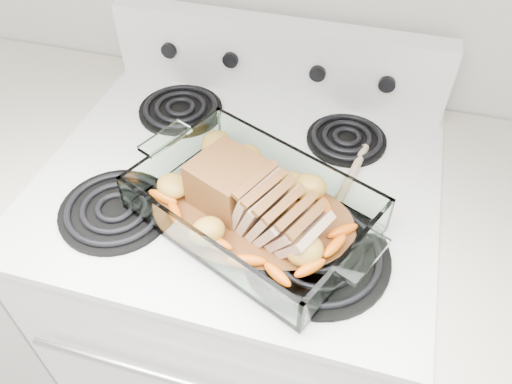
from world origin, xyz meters
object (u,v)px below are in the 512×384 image
(counter_right, at_px, (505,365))
(counter_left, at_px, (27,245))
(electric_range, at_px, (244,296))
(pork_roast, at_px, (244,197))
(baking_dish, at_px, (253,210))

(counter_right, bearing_deg, counter_left, 180.00)
(counter_left, bearing_deg, electric_range, 0.10)
(counter_left, distance_m, pork_roast, 0.89)
(electric_range, height_order, counter_left, electric_range)
(counter_right, distance_m, pork_roast, 0.82)
(baking_dish, relative_size, pork_roast, 1.57)
(counter_right, bearing_deg, baking_dish, -169.52)
(counter_left, bearing_deg, pork_roast, -8.94)
(electric_range, relative_size, counter_right, 1.20)
(baking_dish, bearing_deg, electric_range, 141.86)
(pork_roast, bearing_deg, counter_left, -171.78)
(electric_range, relative_size, counter_left, 1.20)
(electric_range, relative_size, baking_dish, 2.76)
(baking_dish, bearing_deg, counter_left, -165.25)
(counter_right, distance_m, baking_dish, 0.79)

